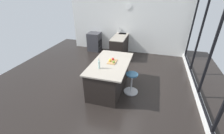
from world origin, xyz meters
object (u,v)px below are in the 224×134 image
at_px(cutting_board, 112,62).
at_px(apple_green, 114,62).
at_px(water_bottle, 99,64).
at_px(oven_range, 95,42).
at_px(apple_red, 113,59).
at_px(stool_by_window, 131,84).
at_px(kitchen_island, 109,75).
at_px(apple_yellow, 110,60).

bearing_deg(cutting_board, apple_green, 35.86).
bearing_deg(water_bottle, oven_range, -155.75).
bearing_deg(apple_red, oven_range, -147.99).
height_order(stool_by_window, apple_red, apple_red).
bearing_deg(apple_red, apple_green, 21.74).
relative_size(kitchen_island, cutting_board, 5.15).
bearing_deg(apple_yellow, cutting_board, 107.68).
height_order(cutting_board, water_bottle, water_bottle).
bearing_deg(cutting_board, oven_range, -148.72).
bearing_deg(apple_yellow, apple_red, 154.27).
distance_m(cutting_board, apple_red, 0.11).
bearing_deg(stool_by_window, apple_yellow, -97.04).
bearing_deg(apple_green, oven_range, -148.57).
bearing_deg(kitchen_island, oven_range, -150.55).
bearing_deg(apple_green, water_bottle, -37.56).
bearing_deg(cutting_board, water_bottle, -26.09).
relative_size(kitchen_island, apple_red, 25.18).
relative_size(cutting_board, apple_red, 4.89).
bearing_deg(stool_by_window, water_bottle, -66.46).
bearing_deg(water_bottle, apple_yellow, 159.52).
bearing_deg(apple_green, cutting_board, -144.14).
bearing_deg(stool_by_window, kitchen_island, -92.87).
relative_size(apple_green, water_bottle, 0.23).
bearing_deg(cutting_board, apple_red, -174.95).
bearing_deg(kitchen_island, apple_yellow, 157.06).
height_order(oven_range, water_bottle, water_bottle).
distance_m(cutting_board, apple_green, 0.12).
relative_size(cutting_board, apple_green, 5.07).
relative_size(oven_range, kitchen_island, 0.48).
distance_m(kitchen_island, cutting_board, 0.47).
distance_m(kitchen_island, apple_green, 0.53).
xyz_separation_m(stool_by_window, water_bottle, (0.38, -0.87, 0.72)).
bearing_deg(water_bottle, cutting_board, 153.91).
bearing_deg(apple_red, apple_yellow, -25.73).
distance_m(apple_yellow, apple_green, 0.15).
distance_m(stool_by_window, cutting_board, 0.89).
distance_m(kitchen_island, stool_by_window, 0.74).
relative_size(cutting_board, apple_yellow, 4.28).
bearing_deg(kitchen_island, stool_by_window, 87.13).
height_order(oven_range, kitchen_island, kitchen_island).
relative_size(stool_by_window, cutting_board, 1.81).
bearing_deg(apple_red, water_bottle, -21.56).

